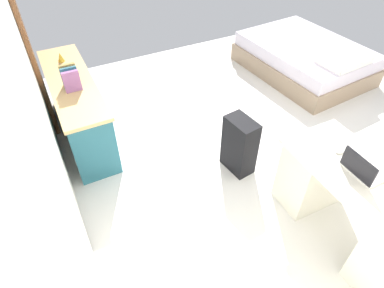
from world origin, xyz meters
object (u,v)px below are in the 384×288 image
(laptop, at_px, (362,169))
(figurine_small, at_px, (61,57))
(bed, at_px, (304,58))
(credenza, at_px, (78,108))
(suitcase_black, at_px, (239,145))
(computer_mouse, at_px, (340,151))
(desk, at_px, (354,208))

(laptop, height_order, figurine_small, laptop)
(figurine_small, bearing_deg, bed, -98.86)
(credenza, height_order, suitcase_black, credenza)
(bed, relative_size, figurine_small, 18.18)
(bed, height_order, suitcase_black, suitcase_black)
(figurine_small, bearing_deg, laptop, -148.66)
(credenza, bearing_deg, computer_mouse, -140.18)
(desk, bearing_deg, credenza, 35.14)
(computer_mouse, bearing_deg, desk, 173.80)
(bed, xyz_separation_m, laptop, (-2.42, 1.68, 0.55))
(credenza, xyz_separation_m, figurine_small, (0.49, 0.00, 0.44))
(desk, relative_size, credenza, 0.81)
(computer_mouse, xyz_separation_m, figurine_small, (2.70, 1.85, 0.07))
(computer_mouse, height_order, figurine_small, figurine_small)
(desk, relative_size, computer_mouse, 14.51)
(bed, bearing_deg, computer_mouse, 142.89)
(suitcase_black, height_order, figurine_small, figurine_small)
(credenza, height_order, computer_mouse, computer_mouse)
(laptop, bearing_deg, credenza, 36.06)
(credenza, height_order, figurine_small, figurine_small)
(bed, xyz_separation_m, figurine_small, (0.54, 3.48, 0.58))
(laptop, bearing_deg, figurine_small, 31.34)
(credenza, bearing_deg, laptop, -143.94)
(credenza, xyz_separation_m, computer_mouse, (-2.22, -1.85, 0.37))
(suitcase_black, distance_m, computer_mouse, 1.04)
(desk, bearing_deg, bed, -33.78)
(desk, relative_size, laptop, 4.63)
(credenza, relative_size, laptop, 5.74)
(laptop, xyz_separation_m, computer_mouse, (0.26, -0.05, -0.03))
(computer_mouse, bearing_deg, laptop, 170.98)
(bed, distance_m, figurine_small, 3.57)
(suitcase_black, relative_size, laptop, 2.10)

